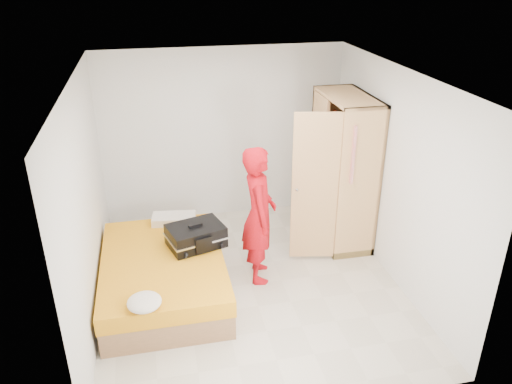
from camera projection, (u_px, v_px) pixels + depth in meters
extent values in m
plane|color=beige|center=(250.00, 284.00, 6.25)|extent=(4.00, 4.00, 0.00)
plane|color=white|center=(249.00, 76.00, 5.14)|extent=(4.00, 4.00, 0.00)
cube|color=white|center=(223.00, 135.00, 7.46)|extent=(3.60, 0.02, 2.60)
cube|color=white|center=(301.00, 295.00, 3.92)|extent=(3.60, 0.02, 2.60)
cube|color=white|center=(86.00, 205.00, 5.35)|extent=(0.02, 4.00, 2.60)
cube|color=white|center=(395.00, 177.00, 6.04)|extent=(0.02, 4.00, 2.60)
cube|color=#A06F49|center=(165.00, 282.00, 6.03)|extent=(1.40, 2.00, 0.30)
cube|color=orange|center=(163.00, 265.00, 5.92)|extent=(1.42, 2.02, 0.20)
cube|color=#EAB472|center=(362.00, 169.00, 6.93)|extent=(0.04, 1.20, 2.10)
cube|color=#EAB472|center=(360.00, 187.00, 6.37)|extent=(0.58, 0.04, 2.10)
cube|color=#EAB472|center=(329.00, 155.00, 7.40)|extent=(0.58, 0.04, 2.10)
cube|color=#EAB472|center=(349.00, 97.00, 6.44)|extent=(0.58, 1.20, 0.04)
cube|color=#A28545|center=(338.00, 233.00, 7.31)|extent=(0.58, 1.20, 0.10)
cube|color=#EAB472|center=(318.00, 164.00, 7.10)|extent=(0.04, 0.59, 2.00)
cube|color=#EAB472|center=(315.00, 189.00, 6.33)|extent=(0.59, 0.16, 2.00)
cylinder|color=#B2B2B7|center=(348.00, 109.00, 6.51)|extent=(0.02, 1.10, 0.02)
imported|color=red|center=(259.00, 215.00, 6.05)|extent=(0.50, 0.69, 1.75)
cube|color=black|center=(196.00, 236.00, 6.09)|extent=(0.76, 0.63, 0.26)
cube|color=black|center=(195.00, 225.00, 6.03)|extent=(0.17, 0.09, 0.03)
ellipsoid|color=silver|center=(144.00, 302.00, 5.02)|extent=(0.35, 0.35, 0.13)
cube|color=silver|center=(174.00, 219.00, 6.65)|extent=(0.60, 0.37, 0.10)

